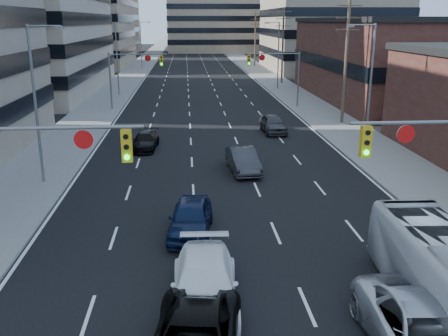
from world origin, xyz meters
The scene contains 25 objects.
road_surface centered at (0.00, 130.00, 0.01)m, with size 18.00×300.00×0.02m, color black.
sidewalk_left centered at (-11.50, 130.00, 0.07)m, with size 5.00×300.00×0.15m, color slate.
sidewalk_right centered at (11.50, 130.00, 0.07)m, with size 5.00×300.00×0.15m, color slate.
office_left_far centered at (-24.00, 100.00, 8.00)m, with size 20.00×30.00×16.00m, color gray.
storefront_right_mid centered at (24.00, 50.00, 4.50)m, with size 20.00×30.00×9.00m, color #472119.
office_right_far centered at (25.00, 88.00, 7.00)m, with size 22.00×28.00×14.00m, color gray.
bg_block_left centered at (-28.00, 140.00, 10.00)m, with size 24.00×24.00×20.00m, color #ADA089.
bg_block_right centered at (32.00, 130.00, 6.00)m, with size 22.00×22.00×12.00m, color gray.
signal_near_left centered at (-7.45, 8.00, 4.33)m, with size 6.59×0.33×6.00m.
signal_far_left centered at (-7.68, 45.00, 4.30)m, with size 6.09×0.33×6.00m.
signal_far_right centered at (7.68, 45.00, 4.30)m, with size 6.09×0.33×6.00m.
utility_pole_block centered at (12.20, 36.00, 5.78)m, with size 2.20×0.28×11.00m.
utility_pole_midblock centered at (12.20, 66.00, 5.78)m, with size 2.20×0.28×11.00m.
utility_pole_distant centered at (12.20, 96.00, 5.78)m, with size 2.20×0.28×11.00m.
streetlight_left_near centered at (-10.34, 20.00, 5.05)m, with size 2.03×0.22×9.00m.
streetlight_left_mid centered at (-10.34, 55.00, 5.05)m, with size 2.03×0.22×9.00m.
streetlight_left_far centered at (-10.34, 90.00, 5.05)m, with size 2.03×0.22×9.00m.
streetlight_right_near centered at (10.34, 25.00, 5.05)m, with size 2.03×0.22×9.00m.
streetlight_right_far centered at (10.34, 60.00, 5.05)m, with size 2.03×0.22×9.00m.
white_van centered at (-1.60, 6.38, 0.78)m, with size 2.18×5.37×1.56m, color white.
silver_suv centered at (4.40, 2.93, 0.86)m, with size 2.85×6.18×1.72m, color silver.
sedan_blue centered at (-2.00, 12.22, 0.77)m, with size 1.81×4.51×1.54m, color #0D1836.
sedan_grey_center centered at (1.39, 21.58, 0.74)m, with size 1.57×4.51×1.49m, color #2E2E30.
sedan_black_far centered at (-5.20, 27.82, 0.62)m, with size 1.74×4.29×1.25m, color black.
sedan_grey_right centered at (5.20, 32.74, 0.77)m, with size 1.81×4.49×1.53m, color #37373A.
Camera 1 is at (-2.07, -8.42, 9.19)m, focal length 40.00 mm.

